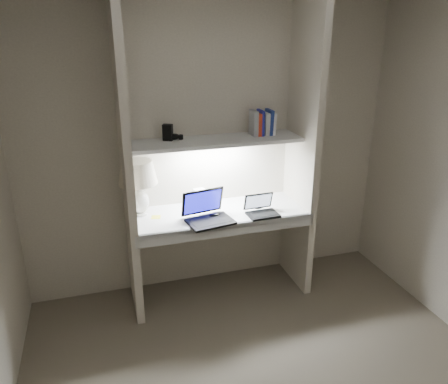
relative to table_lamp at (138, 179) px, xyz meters
name	(u,v)px	position (x,y,z in m)	size (l,w,h in m)	color
back_wall	(210,148)	(0.64, 0.15, 0.17)	(3.20, 0.01, 2.50)	beige
alcove_panel_left	(126,164)	(-0.09, -0.13, 0.17)	(0.06, 0.55, 2.50)	beige
alcove_panel_right	(302,149)	(1.37, -0.13, 0.17)	(0.06, 0.55, 2.50)	beige
desk	(220,214)	(0.64, -0.13, -0.33)	(1.40, 0.55, 0.04)	white
desk_apron	(229,230)	(0.64, -0.39, -0.36)	(1.46, 0.03, 0.10)	silver
shelf	(216,141)	(0.64, -0.03, 0.27)	(1.40, 0.36, 0.03)	silver
strip_light	(216,144)	(0.64, -0.03, 0.25)	(0.60, 0.04, 0.01)	white
table_lamp	(138,179)	(0.00, 0.00, 0.00)	(0.31, 0.31, 0.46)	white
laptop_main	(207,214)	(0.50, -0.27, -0.26)	(0.40, 0.36, 0.24)	black
laptop_netbook	(261,210)	(0.95, -0.28, -0.27)	(0.26, 0.23, 0.16)	black
speaker	(199,196)	(0.52, 0.10, -0.24)	(0.10, 0.07, 0.13)	silver
mouse	(215,215)	(0.57, -0.23, -0.29)	(0.10, 0.06, 0.04)	black
cable_coil	(259,205)	(1.00, -0.11, -0.30)	(0.09, 0.09, 0.01)	black
sticky_note	(156,217)	(0.11, -0.09, -0.31)	(0.07, 0.07, 0.00)	yellow
book_row	(262,123)	(1.06, 0.01, 0.38)	(0.20, 0.14, 0.21)	white
shelf_box	(168,132)	(0.26, 0.04, 0.35)	(0.08, 0.05, 0.13)	black
shelf_gadget	(173,137)	(0.30, 0.05, 0.31)	(0.12, 0.08, 0.05)	black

